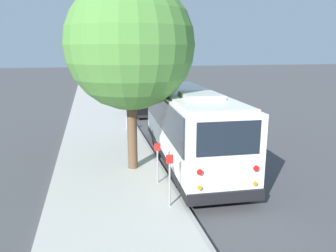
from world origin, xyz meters
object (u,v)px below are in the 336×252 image
(parked_sedan_navy, at_px, (124,87))
(street_tree, at_px, (129,36))
(sign_post_far, at_px, (157,163))
(parked_sedan_maroon, at_px, (132,94))
(parked_sedan_white, at_px, (119,81))
(parked_sedan_black, at_px, (142,106))
(parked_sedan_tan, at_px, (114,77))
(shuttle_bus, at_px, (189,123))
(sign_post_near, at_px, (170,180))
(fire_hydrant, at_px, (128,122))

(parked_sedan_navy, distance_m, street_tree, 25.60)
(street_tree, bearing_deg, sign_post_far, -160.73)
(parked_sedan_maroon, xyz_separation_m, parked_sedan_white, (13.41, 0.12, 0.00))
(sign_post_far, bearing_deg, street_tree, 19.27)
(parked_sedan_black, bearing_deg, parked_sedan_maroon, -3.64)
(parked_sedan_tan, bearing_deg, parked_sedan_navy, -176.78)
(shuttle_bus, relative_size, parked_sedan_maroon, 2.17)
(parked_sedan_maroon, relative_size, sign_post_far, 3.02)
(parked_sedan_black, height_order, sign_post_near, sign_post_near)
(parked_sedan_navy, height_order, parked_sedan_white, parked_sedan_navy)
(parked_sedan_navy, distance_m, parked_sedan_white, 7.06)
(sign_post_far, bearing_deg, fire_hydrant, 0.69)
(sign_post_near, bearing_deg, shuttle_bus, -24.06)
(street_tree, bearing_deg, parked_sedan_tan, -3.17)
(sign_post_near, bearing_deg, parked_sedan_navy, -3.20)
(parked_sedan_black, relative_size, sign_post_far, 2.97)
(street_tree, xyz_separation_m, sign_post_near, (-3.74, -0.66, -4.35))
(street_tree, height_order, sign_post_near, street_tree)
(shuttle_bus, bearing_deg, parked_sedan_black, 4.70)
(fire_hydrant, bearing_deg, parked_sedan_tan, -2.82)
(parked_sedan_white, xyz_separation_m, sign_post_near, (-35.85, 1.56, 0.41))
(street_tree, xyz_separation_m, sign_post_far, (-1.90, -0.66, -4.44))
(parked_sedan_navy, bearing_deg, parked_sedan_tan, 3.43)
(parked_sedan_navy, relative_size, sign_post_near, 2.73)
(parked_sedan_white, distance_m, street_tree, 32.54)
(parked_sedan_navy, bearing_deg, street_tree, 177.55)
(shuttle_bus, distance_m, fire_hydrant, 6.54)
(street_tree, bearing_deg, parked_sedan_white, -3.97)
(shuttle_bus, height_order, parked_sedan_maroon, shuttle_bus)
(parked_sedan_white, height_order, fire_hydrant, parked_sedan_white)
(parked_sedan_navy, distance_m, sign_post_near, 28.84)
(parked_sedan_maroon, relative_size, parked_sedan_tan, 1.07)
(sign_post_near, bearing_deg, sign_post_far, 0.00)
(sign_post_near, distance_m, fire_hydrant, 10.40)
(parked_sedan_white, xyz_separation_m, sign_post_far, (-34.01, 1.56, 0.33))
(shuttle_bus, height_order, parked_sedan_white, shuttle_bus)
(parked_sedan_navy, relative_size, parked_sedan_tan, 1.07)
(parked_sedan_black, relative_size, parked_sedan_white, 0.97)
(parked_sedan_maroon, height_order, parked_sedan_navy, parked_sedan_navy)
(parked_sedan_maroon, bearing_deg, shuttle_bus, -177.79)
(shuttle_bus, relative_size, parked_sedan_black, 2.21)
(parked_sedan_black, height_order, sign_post_far, sign_post_far)
(street_tree, height_order, fire_hydrant, street_tree)
(shuttle_bus, relative_size, parked_sedan_navy, 2.16)
(parked_sedan_white, xyz_separation_m, parked_sedan_tan, (6.18, 0.11, 0.03))
(fire_hydrant, bearing_deg, parked_sedan_maroon, -8.41)
(parked_sedan_black, distance_m, parked_sedan_maroon, 7.15)
(parked_sedan_navy, height_order, sign_post_far, sign_post_far)
(street_tree, bearing_deg, parked_sedan_navy, -5.19)
(shuttle_bus, distance_m, parked_sedan_black, 11.07)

